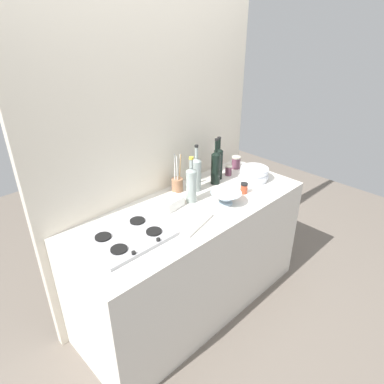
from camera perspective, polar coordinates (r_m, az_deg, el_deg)
ground_plane at (r=2.95m, az=0.00°, el=-17.82°), size 6.00×6.00×0.00m
counter_block at (r=2.64m, az=0.00°, el=-10.99°), size 1.80×0.70×0.90m
backsplash_panel at (r=2.51m, az=-6.11°, el=6.41°), size 1.90×0.06×2.39m
stovetop_hob at (r=2.10m, az=-10.44°, el=-7.26°), size 0.50×0.37×0.04m
plate_stack at (r=2.79m, az=10.28°, el=2.95°), size 0.23×0.23×0.10m
wine_bottle_leftmost at (r=2.39m, az=-0.13°, el=1.34°), size 0.07×0.07×0.34m
wine_bottle_mid_left at (r=2.66m, az=3.96°, el=4.21°), size 0.07×0.07×0.37m
wine_bottle_mid_right at (r=2.75m, az=4.39°, el=4.95°), size 0.07×0.07×0.35m
wine_bottle_rightmost at (r=2.55m, az=0.72°, el=3.12°), size 0.07×0.07×0.36m
mixing_bowl at (r=2.42m, az=5.67°, el=-0.93°), size 0.22×0.22×0.09m
butter_dish at (r=2.37m, az=-3.46°, el=-1.85°), size 0.18×0.12×0.07m
utensil_crock at (r=2.58m, az=-2.46°, el=1.44°), size 0.09×0.09×0.29m
condiment_jar_front at (r=2.99m, az=7.34°, el=4.92°), size 0.08×0.08×0.11m
condiment_jar_rear at (r=2.58m, az=8.65°, el=0.64°), size 0.06×0.06×0.08m
condiment_jar_spare at (r=2.85m, az=6.10°, el=3.64°), size 0.06×0.06×0.09m
cutting_board at (r=2.21m, az=-0.14°, el=-4.99°), size 0.33×0.23×0.02m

